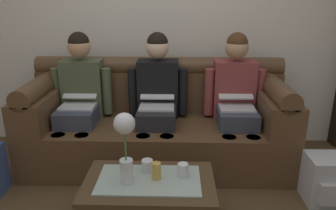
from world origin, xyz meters
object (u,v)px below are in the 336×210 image
object	(u,v)px
couch	(158,124)
person_middle	(157,95)
person_left	(80,94)
cup_near_left	(156,171)
cup_far_center	(147,166)
cup_near_right	(183,170)
flower_vase	(125,140)
backpack_right	(328,180)
person_right	(236,96)
coffee_table	(149,186)

from	to	relation	value
couch	person_middle	xyz separation A→B (m)	(0.00, -0.00, 0.29)
person_left	cup_near_left	xyz separation A→B (m)	(0.77, -0.97, -0.23)
person_middle	cup_far_center	world-z (taller)	person_middle
cup_near_right	flower_vase	bearing A→B (deg)	-167.83
person_middle	cup_near_left	distance (m)	1.00
backpack_right	couch	bearing A→B (deg)	154.21
person_middle	cup_near_right	xyz separation A→B (m)	(0.23, -0.94, -0.24)
person_left	cup_near_right	world-z (taller)	person_left
couch	cup_far_center	distance (m)	0.88
flower_vase	couch	bearing A→B (deg)	82.05
cup_near_left	cup_near_right	size ratio (longest dim) A/B	1.24
person_right	coffee_table	distance (m)	1.26
person_right	cup_near_right	size ratio (longest dim) A/B	12.91
person_left	cup_far_center	xyz separation A→B (m)	(0.70, -0.87, -0.24)
person_left	person_middle	distance (m)	0.72
coffee_table	backpack_right	size ratio (longest dim) A/B	2.33
person_right	cup_near_left	xyz separation A→B (m)	(-0.67, -0.97, -0.23)
couch	cup_near_right	world-z (taller)	couch
person_right	backpack_right	bearing A→B (deg)	-45.69
person_right	coffee_table	world-z (taller)	person_right
person_left	flower_vase	xyz separation A→B (m)	(0.58, -1.02, 0.02)
person_middle	person_right	world-z (taller)	same
person_left	flower_vase	size ratio (longest dim) A/B	2.53
person_middle	person_left	bearing A→B (deg)	-180.00
cup_near_left	person_left	bearing A→B (deg)	128.35
cup_far_center	cup_near_left	bearing A→B (deg)	-54.67
person_right	coffee_table	xyz separation A→B (m)	(-0.72, -0.98, -0.34)
backpack_right	person_middle	bearing A→B (deg)	154.36
flower_vase	backpack_right	bearing A→B (deg)	13.85
coffee_table	backpack_right	xyz separation A→B (m)	(1.35, 0.33, -0.13)
cup_near_left	person_middle	bearing A→B (deg)	92.93
couch	person_left	size ratio (longest dim) A/B	1.96
person_left	backpack_right	world-z (taller)	person_left
backpack_right	cup_near_left	bearing A→B (deg)	-166.10
person_middle	cup_near_left	xyz separation A→B (m)	(0.05, -0.97, -0.23)
person_middle	cup_far_center	size ratio (longest dim) A/B	14.59
flower_vase	cup_near_left	world-z (taller)	flower_vase
cup_near_left	cup_far_center	distance (m)	0.12
cup_near_right	couch	bearing A→B (deg)	103.52
couch	backpack_right	xyz separation A→B (m)	(1.35, -0.65, -0.18)
coffee_table	cup_far_center	xyz separation A→B (m)	(-0.02, 0.11, 0.10)
person_left	coffee_table	size ratio (longest dim) A/B	1.39
person_middle	cup_far_center	bearing A→B (deg)	-91.34
cup_near_left	cup_far_center	size ratio (longest dim) A/B	1.40
person_left	cup_near_left	bearing A→B (deg)	-51.65
person_left	person_right	world-z (taller)	same
couch	flower_vase	xyz separation A→B (m)	(-0.14, -1.02, 0.31)
person_left	backpack_right	size ratio (longest dim) A/B	3.25
couch	person_middle	size ratio (longest dim) A/B	1.96
flower_vase	cup_far_center	xyz separation A→B (m)	(0.12, 0.15, -0.26)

